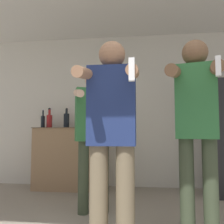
{
  "coord_description": "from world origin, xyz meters",
  "views": [
    {
      "loc": [
        -0.05,
        -0.99,
        0.89
      ],
      "look_at": [
        -0.27,
        0.88,
        1.05
      ],
      "focal_mm": 40.0,
      "sensor_mm": 36.0,
      "label": 1
    }
  ],
  "objects_px": {
    "bottle_clear_vodka": "(66,120)",
    "person_man_side": "(197,118)",
    "person_woman_foreground": "(112,132)",
    "bottle_green_wine": "(94,122)",
    "bottle_brown_liquor": "(43,121)",
    "bottle_short_whiskey": "(84,119)",
    "person_spectator_back": "(94,126)",
    "bottle_tall_gin": "(49,120)"
  },
  "relations": [
    {
      "from": "bottle_brown_liquor",
      "to": "bottle_tall_gin",
      "type": "distance_m",
      "value": 0.11
    },
    {
      "from": "bottle_tall_gin",
      "to": "person_woman_foreground",
      "type": "relative_size",
      "value": 0.2
    },
    {
      "from": "person_man_side",
      "to": "bottle_clear_vodka",
      "type": "bearing_deg",
      "value": 133.64
    },
    {
      "from": "bottle_short_whiskey",
      "to": "person_man_side",
      "type": "height_order",
      "value": "person_man_side"
    },
    {
      "from": "bottle_tall_gin",
      "to": "bottle_green_wine",
      "type": "distance_m",
      "value": 0.74
    },
    {
      "from": "person_man_side",
      "to": "person_spectator_back",
      "type": "bearing_deg",
      "value": 147.38
    },
    {
      "from": "person_woman_foreground",
      "to": "person_spectator_back",
      "type": "height_order",
      "value": "person_spectator_back"
    },
    {
      "from": "bottle_short_whiskey",
      "to": "person_woman_foreground",
      "type": "distance_m",
      "value": 2.17
    },
    {
      "from": "bottle_brown_liquor",
      "to": "bottle_green_wine",
      "type": "xyz_separation_m",
      "value": [
        0.85,
        -0.0,
        -0.02
      ]
    },
    {
      "from": "bottle_clear_vodka",
      "to": "person_spectator_back",
      "type": "xyz_separation_m",
      "value": [
        0.67,
        -1.11,
        -0.13
      ]
    },
    {
      "from": "bottle_tall_gin",
      "to": "person_woman_foreground",
      "type": "xyz_separation_m",
      "value": [
        1.28,
        -2.05,
        -0.2
      ]
    },
    {
      "from": "person_man_side",
      "to": "person_spectator_back",
      "type": "height_order",
      "value": "person_man_side"
    },
    {
      "from": "bottle_clear_vodka",
      "to": "person_man_side",
      "type": "distance_m",
      "value": 2.42
    },
    {
      "from": "bottle_short_whiskey",
      "to": "person_woman_foreground",
      "type": "bearing_deg",
      "value": -71.31
    },
    {
      "from": "bottle_tall_gin",
      "to": "person_spectator_back",
      "type": "xyz_separation_m",
      "value": [
        0.96,
        -1.11,
        -0.13
      ]
    },
    {
      "from": "bottle_tall_gin",
      "to": "person_woman_foreground",
      "type": "height_order",
      "value": "person_woman_foreground"
    },
    {
      "from": "bottle_green_wine",
      "to": "bottle_short_whiskey",
      "type": "bearing_deg",
      "value": 180.0
    },
    {
      "from": "person_man_side",
      "to": "bottle_tall_gin",
      "type": "bearing_deg",
      "value": 138.18
    },
    {
      "from": "bottle_clear_vodka",
      "to": "bottle_green_wine",
      "type": "relative_size",
      "value": 1.22
    },
    {
      "from": "person_woman_foreground",
      "to": "person_man_side",
      "type": "bearing_deg",
      "value": 23.42
    },
    {
      "from": "bottle_brown_liquor",
      "to": "person_man_side",
      "type": "bearing_deg",
      "value": -40.28
    },
    {
      "from": "bottle_brown_liquor",
      "to": "bottle_tall_gin",
      "type": "xyz_separation_m",
      "value": [
        0.11,
        -0.0,
        0.01
      ]
    },
    {
      "from": "bottle_brown_liquor",
      "to": "bottle_green_wine",
      "type": "bearing_deg",
      "value": -0.0
    },
    {
      "from": "person_man_side",
      "to": "person_spectator_back",
      "type": "relative_size",
      "value": 1.05
    },
    {
      "from": "bottle_clear_vodka",
      "to": "person_woman_foreground",
      "type": "relative_size",
      "value": 0.2
    },
    {
      "from": "bottle_brown_liquor",
      "to": "person_spectator_back",
      "type": "height_order",
      "value": "person_spectator_back"
    },
    {
      "from": "person_woman_foreground",
      "to": "bottle_green_wine",
      "type": "bearing_deg",
      "value": 104.68
    },
    {
      "from": "bottle_short_whiskey",
      "to": "bottle_green_wine",
      "type": "height_order",
      "value": "bottle_short_whiskey"
    },
    {
      "from": "bottle_clear_vodka",
      "to": "bottle_green_wine",
      "type": "bearing_deg",
      "value": -0.0
    },
    {
      "from": "bottle_clear_vodka",
      "to": "bottle_short_whiskey",
      "type": "xyz_separation_m",
      "value": [
        0.3,
        0.0,
        0.01
      ]
    },
    {
      "from": "bottle_clear_vodka",
      "to": "bottle_tall_gin",
      "type": "distance_m",
      "value": 0.29
    },
    {
      "from": "bottle_brown_liquor",
      "to": "person_woman_foreground",
      "type": "relative_size",
      "value": 0.19
    },
    {
      "from": "bottle_brown_liquor",
      "to": "bottle_short_whiskey",
      "type": "distance_m",
      "value": 0.69
    },
    {
      "from": "bottle_green_wine",
      "to": "person_woman_foreground",
      "type": "relative_size",
      "value": 0.16
    },
    {
      "from": "person_spectator_back",
      "to": "bottle_clear_vodka",
      "type": "bearing_deg",
      "value": 121.1
    },
    {
      "from": "bottle_short_whiskey",
      "to": "bottle_green_wine",
      "type": "bearing_deg",
      "value": -0.0
    },
    {
      "from": "bottle_green_wine",
      "to": "person_man_side",
      "type": "height_order",
      "value": "person_man_side"
    },
    {
      "from": "bottle_clear_vodka",
      "to": "person_spectator_back",
      "type": "relative_size",
      "value": 0.2
    },
    {
      "from": "bottle_short_whiskey",
      "to": "person_spectator_back",
      "type": "height_order",
      "value": "person_spectator_back"
    },
    {
      "from": "bottle_tall_gin",
      "to": "person_spectator_back",
      "type": "bearing_deg",
      "value": -49.24
    },
    {
      "from": "bottle_tall_gin",
      "to": "person_man_side",
      "type": "xyz_separation_m",
      "value": [
        1.96,
        -1.75,
        -0.08
      ]
    },
    {
      "from": "person_woman_foreground",
      "to": "bottle_short_whiskey",
      "type": "bearing_deg",
      "value": 108.69
    }
  ]
}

